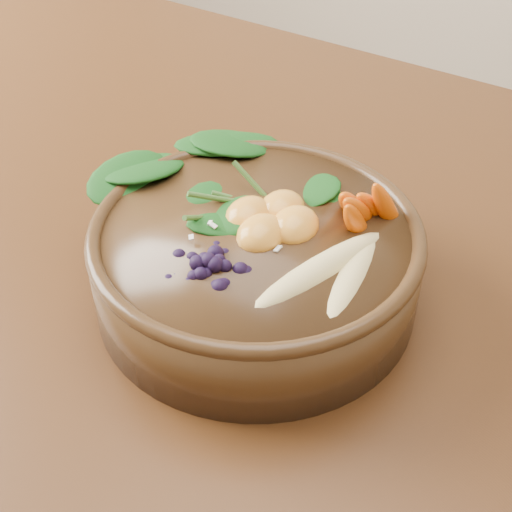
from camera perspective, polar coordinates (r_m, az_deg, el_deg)
dining_table at (r=0.83m, az=0.84°, el=-2.34°), size 1.60×0.90×0.75m
stoneware_bowl at (r=0.65m, az=0.00°, el=-0.67°), size 0.34×0.34×0.08m
kale_heap at (r=0.68m, az=0.60°, el=7.60°), size 0.22×0.20×0.05m
carrot_cluster at (r=0.63m, az=8.57°, el=6.34°), size 0.07×0.07×0.08m
banana_halves at (r=0.58m, az=6.56°, el=-0.10°), size 0.09×0.17×0.03m
mandarin_cluster at (r=0.63m, az=1.27°, el=3.97°), size 0.10×0.11×0.03m
blueberry_pile at (r=0.58m, az=-3.87°, el=0.80°), size 0.15×0.12×0.04m
coconut_flakes at (r=0.61m, az=-1.15°, el=1.45°), size 0.10×0.09×0.01m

